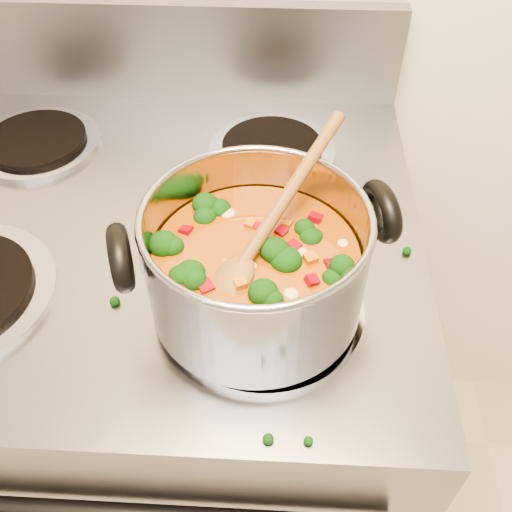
{
  "coord_description": "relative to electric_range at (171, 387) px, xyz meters",
  "views": [
    {
      "loc": [
        0.17,
        0.59,
        1.44
      ],
      "look_at": [
        0.15,
        1.01,
        1.01
      ],
      "focal_mm": 40.0,
      "sensor_mm": 36.0,
      "label": 1
    }
  ],
  "objects": [
    {
      "name": "stockpot",
      "position": [
        0.17,
        -0.16,
        0.53
      ],
      "size": [
        0.3,
        0.24,
        0.15
      ],
      "rotation": [
        0.0,
        0.0,
        0.3
      ],
      "color": "#95959C",
      "rests_on": "electric_range"
    },
    {
      "name": "electric_range",
      "position": [
        0.0,
        0.0,
        0.0
      ],
      "size": [
        0.77,
        0.7,
        1.08
      ],
      "color": "gray",
      "rests_on": "ground"
    },
    {
      "name": "cooktop_crumbs",
      "position": [
        0.15,
        -0.09,
        0.46
      ],
      "size": [
        0.23,
        0.25,
        0.01
      ],
      "color": "black",
      "rests_on": "electric_range"
    },
    {
      "name": "wooden_spoon",
      "position": [
        0.18,
        -0.15,
        0.57
      ],
      "size": [
        0.15,
        0.23,
        0.1
      ],
      "rotation": [
        0.0,
        0.0,
        1.04
      ],
      "color": "brown",
      "rests_on": "stockpot"
    }
  ]
}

